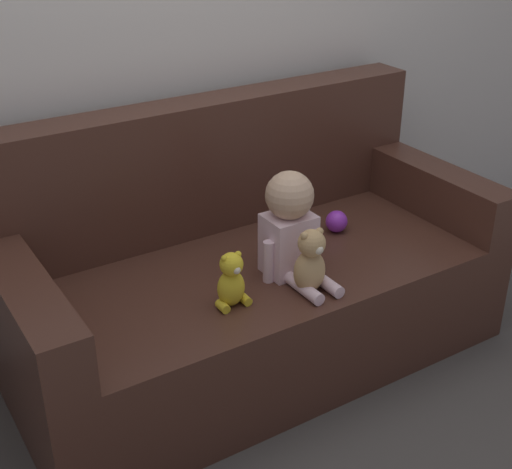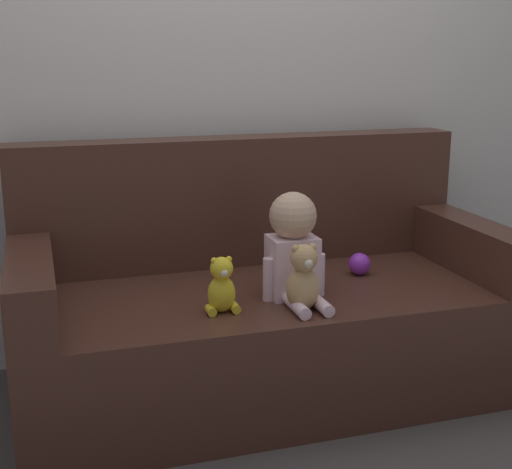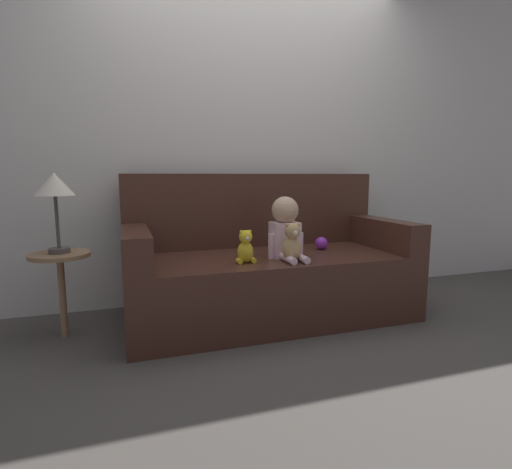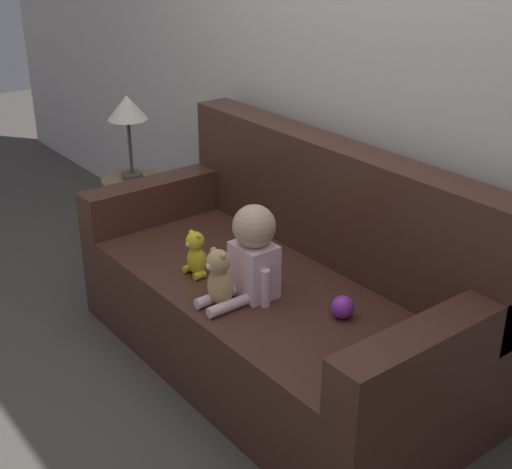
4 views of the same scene
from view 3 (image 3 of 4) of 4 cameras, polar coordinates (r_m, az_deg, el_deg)
The scene contains 8 objects.
ground_plane at distance 2.87m, azimuth 1.86°, elevation -11.47°, with size 12.00×12.00×0.00m, color #4C4742.
wall_back at distance 3.22m, azimuth -1.42°, elevation 14.17°, with size 8.00×0.05×2.60m.
couch at distance 2.84m, azimuth 1.42°, elevation -4.68°, with size 1.92×0.90×0.99m.
person_baby at distance 2.60m, azimuth 4.23°, elevation 0.91°, with size 0.24×0.35×0.40m.
teddy_bear_brown at distance 2.47m, azimuth 5.17°, elevation -1.17°, with size 0.12×0.11×0.25m.
plush_toy_side at distance 2.45m, azimuth -1.51°, elevation -1.86°, with size 0.12×0.09×0.20m.
toy_ball at distance 2.93m, azimuth 9.32°, elevation -1.25°, with size 0.09×0.09×0.09m.
side_table at distance 2.61m, azimuth -26.59°, elevation 2.40°, with size 0.35×0.35×0.99m.
Camera 3 is at (-0.94, -2.53, 0.98)m, focal length 28.00 mm.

